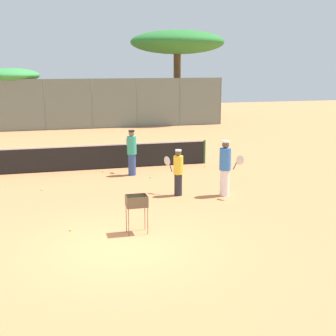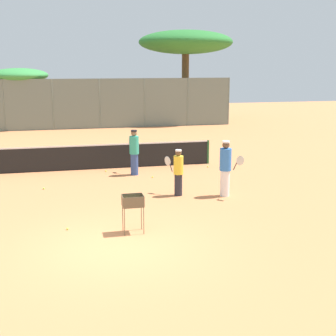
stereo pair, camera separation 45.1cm
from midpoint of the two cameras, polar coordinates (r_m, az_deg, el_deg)
ground_plane at (r=11.73m, az=-5.35°, el=-9.65°), size 80.00×80.00×0.00m
tennis_net at (r=20.14m, az=-8.88°, el=1.38°), size 10.66×0.10×1.07m
back_fence at (r=32.81m, az=-10.71°, el=7.66°), size 22.15×0.08×3.43m
tree_0 at (r=37.10m, az=2.52°, el=14.99°), size 7.21×7.21×6.93m
tree_1 at (r=34.40m, az=-17.35°, el=10.54°), size 3.98×3.98×4.13m
player_white_outfit at (r=18.89m, az=-3.46°, el=1.99°), size 0.38×0.94×1.84m
player_red_cap at (r=15.94m, az=7.83°, el=0.03°), size 0.68×0.81×1.91m
player_yellow_shirt at (r=15.91m, az=2.06°, el=-0.47°), size 0.56×0.78×1.60m
ball_cart at (r=12.44m, az=-3.27°, el=-4.39°), size 0.56×0.41×1.04m
tennis_ball_0 at (r=17.38m, az=-14.19°, el=-2.44°), size 0.07×0.07×0.07m
tennis_ball_1 at (r=13.08m, az=-11.19°, el=-7.28°), size 0.07×0.07×0.07m
tennis_ball_3 at (r=18.55m, az=-1.20°, el=-1.10°), size 0.07×0.07×0.07m
tennis_ball_4 at (r=19.73m, az=-6.94°, el=-0.35°), size 0.07×0.07×0.07m
tennis_ball_5 at (r=20.52m, az=5.52°, el=0.18°), size 0.07×0.07×0.07m
parked_car at (r=36.26m, az=-13.01°, el=6.34°), size 4.20×1.70×1.60m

